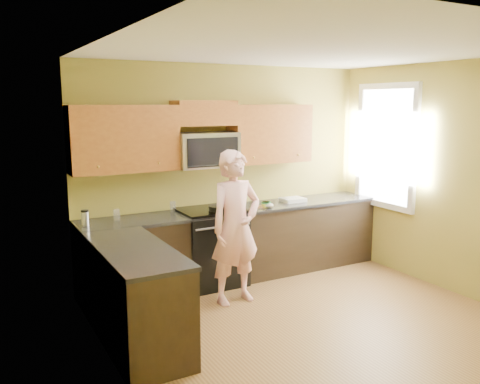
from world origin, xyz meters
TOP-DOWN VIEW (x-y plane):
  - floor at (0.00, 0.00)m, footprint 4.00×4.00m
  - ceiling at (0.00, 0.00)m, footprint 4.00×4.00m
  - wall_back at (0.00, 2.00)m, footprint 4.00×0.00m
  - wall_left at (-2.00, 0.00)m, footprint 0.00×4.00m
  - wall_right at (2.00, 0.00)m, footprint 0.00×4.00m
  - cabinet_back_run at (0.00, 1.70)m, footprint 4.00×0.60m
  - cabinet_left_run at (-1.70, 0.60)m, footprint 0.60×1.60m
  - countertop_back at (0.00, 1.69)m, footprint 4.00×0.62m
  - countertop_left at (-1.69, 0.60)m, footprint 0.62×1.60m
  - stove at (-0.40, 1.68)m, footprint 0.76×0.65m
  - microwave at (-0.40, 1.80)m, footprint 0.76×0.40m
  - upper_cab_left at (-1.39, 1.83)m, footprint 1.22×0.33m
  - upper_cab_right at (0.54, 1.83)m, footprint 1.12×0.33m
  - upper_cab_over_mw at (-0.40, 1.83)m, footprint 0.76×0.33m
  - window at (1.98, 1.20)m, footprint 0.06×1.06m
  - woman at (-0.40, 1.03)m, footprint 0.67×0.47m
  - frying_pan at (-0.34, 1.54)m, footprint 0.34×0.51m
  - butter_tub at (0.32, 1.56)m, footprint 0.15×0.15m
  - toast_slice at (0.25, 1.60)m, footprint 0.11×0.11m
  - napkin_a at (0.34, 1.51)m, footprint 0.14×0.14m
  - napkin_b at (0.75, 1.74)m, footprint 0.14×0.15m
  - dish_towel at (0.83, 1.70)m, footprint 0.30×0.24m
  - travel_mug at (-1.90, 1.65)m, footprint 0.08×0.08m
  - glass_a at (-1.53, 1.78)m, footprint 0.09×0.09m
  - glass_c at (-0.80, 1.90)m, footprint 0.09×0.09m

SIDE VIEW (x-z plane):
  - floor at x=0.00m, z-range 0.00..0.00m
  - cabinet_back_run at x=0.00m, z-range 0.00..0.88m
  - cabinet_left_run at x=-1.70m, z-range 0.00..0.88m
  - stove at x=-0.40m, z-range 0.00..0.95m
  - woman at x=-0.40m, z-range 0.00..1.72m
  - countertop_back at x=0.00m, z-range 0.88..0.92m
  - countertop_left at x=-1.69m, z-range 0.88..0.92m
  - butter_tub at x=0.32m, z-range 0.88..0.96m
  - travel_mug at x=-1.90m, z-range 0.83..1.01m
  - toast_slice at x=0.25m, z-range 0.92..0.93m
  - dish_towel at x=0.83m, z-range 0.92..0.97m
  - frying_pan at x=-0.34m, z-range 0.92..0.98m
  - napkin_a at x=0.34m, z-range 0.92..0.98m
  - napkin_b at x=0.75m, z-range 0.92..0.99m
  - glass_a at x=-1.53m, z-range 0.92..1.04m
  - glass_c at x=-0.80m, z-range 0.92..1.04m
  - wall_back at x=0.00m, z-range -0.65..3.35m
  - wall_left at x=-2.00m, z-range -0.65..3.35m
  - wall_right at x=2.00m, z-range -0.65..3.35m
  - microwave at x=-0.40m, z-range 1.24..1.66m
  - upper_cab_left at x=-1.39m, z-range 1.07..1.82m
  - upper_cab_right at x=0.54m, z-range 1.07..1.82m
  - window at x=1.98m, z-range 0.82..2.48m
  - upper_cab_over_mw at x=-0.40m, z-range 1.95..2.25m
  - ceiling at x=0.00m, z-range 2.70..2.70m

